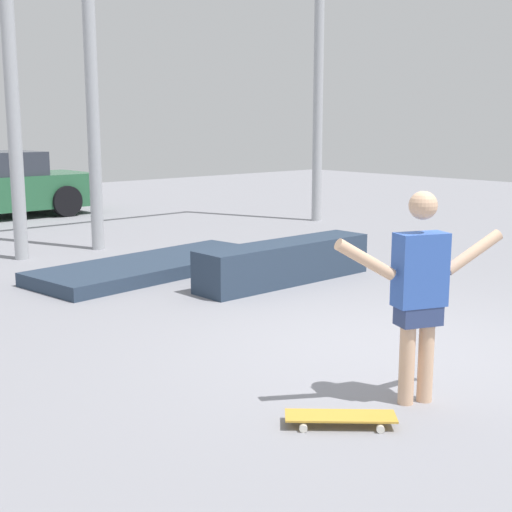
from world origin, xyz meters
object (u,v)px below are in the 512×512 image
at_px(skateboard, 340,417).
at_px(manual_pad, 155,266).
at_px(grind_box, 285,262).
at_px(skateboarder, 420,287).

xyz_separation_m(skateboard, manual_pad, (1.91, 5.05, 0.02)).
distance_m(skateboard, manual_pad, 5.40).
relative_size(skateboard, grind_box, 0.27).
distance_m(grind_box, manual_pad, 1.87).
bearing_deg(skateboard, skateboarder, 36.38).
bearing_deg(skateboard, grind_box, 94.07).
distance_m(skateboarder, skateboard, 1.08).
relative_size(skateboarder, manual_pad, 0.45).
distance_m(skateboarder, manual_pad, 5.33).
bearing_deg(skateboarder, grind_box, 82.17).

